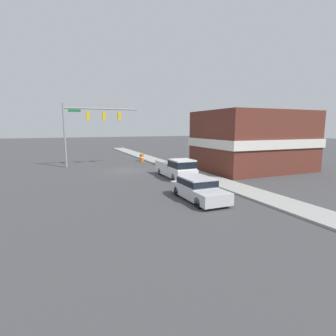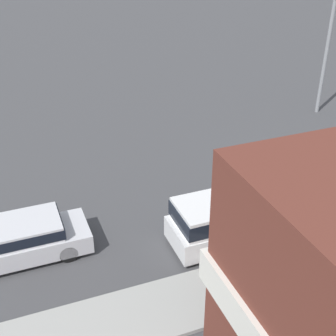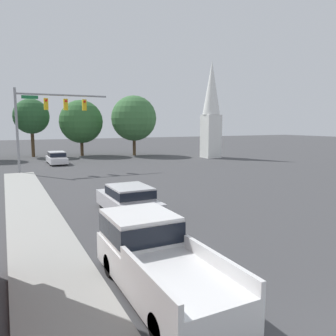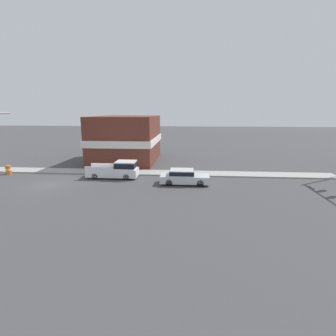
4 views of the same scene
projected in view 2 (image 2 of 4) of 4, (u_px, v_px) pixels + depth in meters
The scene contains 3 objects.
ground_plane at pixel (307, 171), 22.33m from camera, with size 200.00×200.00×0.00m, color #424244.
car_lead at pixel (24, 238), 16.60m from camera, with size 1.95×4.79×1.46m.
pickup_truck_parked at pixel (229, 221), 17.28m from camera, with size 1.98×5.43×1.85m.
Camera 2 is at (-15.61, 13.29, 11.10)m, focal length 50.00 mm.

